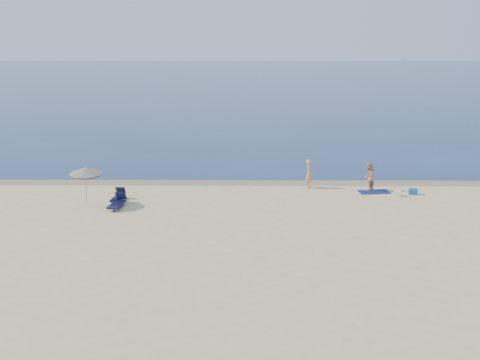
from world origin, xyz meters
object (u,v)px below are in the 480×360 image
blue_cooler (413,191)px  umbrella_near (86,172)px  person_right (369,177)px  person_left (309,174)px

blue_cooler → umbrella_near: (-18.06, -2.31, 1.65)m
blue_cooler → umbrella_near: size_ratio=0.23×
person_right → person_left: bearing=-66.2°
person_right → blue_cooler: size_ratio=3.41×
person_left → person_right: 3.47m
person_left → blue_cooler: 6.02m
blue_cooler → umbrella_near: bearing=-165.6°
person_left → person_right: (3.42, -0.58, -0.03)m
person_right → umbrella_near: size_ratio=0.78×
person_left → blue_cooler: (5.80, -1.43, -0.69)m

